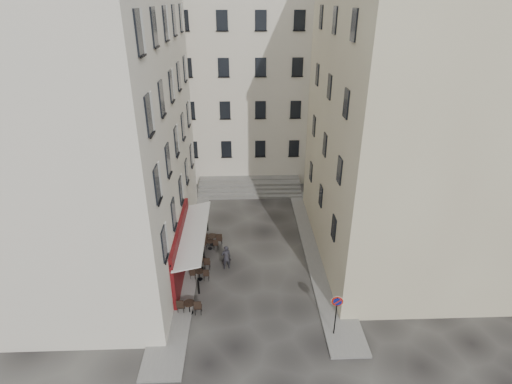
{
  "coord_description": "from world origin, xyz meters",
  "views": [
    {
      "loc": [
        -0.58,
        -19.48,
        15.62
      ],
      "look_at": [
        0.26,
        4.0,
        4.12
      ],
      "focal_mm": 28.0,
      "sensor_mm": 36.0,
      "label": 1
    }
  ],
  "objects_px": {
    "bistro_table_b": "(200,274)",
    "bistro_table_a": "(189,306)",
    "no_parking_sign": "(337,308)",
    "pedestrian": "(226,257)"
  },
  "relations": [
    {
      "from": "bistro_table_b",
      "to": "bistro_table_a",
      "type": "bearing_deg",
      "value": -95.65
    },
    {
      "from": "bistro_table_a",
      "to": "bistro_table_b",
      "type": "relative_size",
      "value": 1.14
    },
    {
      "from": "bistro_table_a",
      "to": "bistro_table_b",
      "type": "distance_m",
      "value": 2.9
    },
    {
      "from": "bistro_table_a",
      "to": "bistro_table_b",
      "type": "bearing_deg",
      "value": 84.35
    },
    {
      "from": "no_parking_sign",
      "to": "bistro_table_b",
      "type": "height_order",
      "value": "no_parking_sign"
    },
    {
      "from": "no_parking_sign",
      "to": "bistro_table_a",
      "type": "distance_m",
      "value": 7.88
    },
    {
      "from": "bistro_table_b",
      "to": "pedestrian",
      "type": "distance_m",
      "value": 1.99
    },
    {
      "from": "bistro_table_a",
      "to": "bistro_table_b",
      "type": "height_order",
      "value": "bistro_table_a"
    },
    {
      "from": "no_parking_sign",
      "to": "pedestrian",
      "type": "relative_size",
      "value": 1.49
    },
    {
      "from": "no_parking_sign",
      "to": "bistro_table_b",
      "type": "xyz_separation_m",
      "value": [
        -7.27,
        4.75,
        -1.36
      ]
    }
  ]
}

